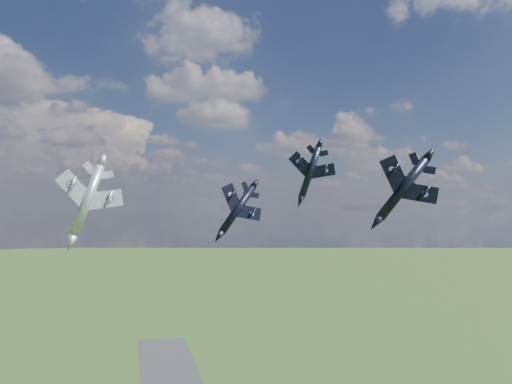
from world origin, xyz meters
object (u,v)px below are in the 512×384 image
object	(u,v)px
jet_high_navy	(310,172)
jet_left_silver	(87,200)
jet_lead_navy	(237,209)
jet_right_navy	(403,189)

from	to	relation	value
jet_high_navy	jet_left_silver	size ratio (longest dim) A/B	0.85
jet_left_silver	jet_high_navy	bearing A→B (deg)	-7.63
jet_lead_navy	jet_right_navy	world-z (taller)	jet_right_navy
jet_high_navy	jet_left_silver	distance (m)	40.72
jet_lead_navy	jet_right_navy	bearing A→B (deg)	-71.00
jet_right_navy	jet_high_navy	bearing A→B (deg)	112.52
jet_right_navy	jet_left_silver	size ratio (longest dim) A/B	0.83
jet_right_navy	jet_left_silver	distance (m)	47.87
jet_lead_navy	jet_right_navy	size ratio (longest dim) A/B	1.01
jet_right_navy	jet_lead_navy	bearing A→B (deg)	142.42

